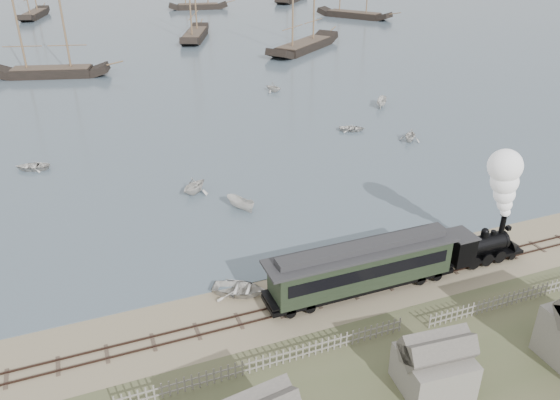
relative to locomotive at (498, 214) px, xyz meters
name	(u,v)px	position (x,y,z in m)	size (l,w,h in m)	color
ground	(318,284)	(-14.77, 2.00, -4.27)	(600.00, 600.00, 0.00)	gray
harbor_water	(105,5)	(-14.77, 172.00, -4.24)	(600.00, 336.00, 0.06)	#4C5D6C
rail_track	(329,298)	(-14.77, 0.00, -4.23)	(120.00, 1.80, 0.16)	#34231C
picket_fence_west	(271,368)	(-21.27, -5.00, -4.27)	(19.00, 0.10, 1.20)	slate
picket_fence_east	(515,304)	(-2.27, -5.50, -4.27)	(15.00, 0.10, 1.20)	slate
shed_mid	(431,386)	(-12.77, -10.00, -4.27)	(4.00, 3.50, 3.60)	slate
locomotive	(498,214)	(0.00, 0.00, 0.00)	(7.42, 2.77, 9.25)	black
passenger_coach	(362,266)	(-12.15, 0.00, -1.97)	(15.09, 2.91, 3.66)	black
beached_dinghy	(239,289)	(-20.78, 3.06, -3.85)	(4.07, 2.91, 0.84)	silver
rowboat_1	(194,185)	(-19.93, 20.97, -3.32)	(3.38, 2.92, 1.78)	silver
rowboat_2	(240,204)	(-16.63, 15.81, -3.58)	(3.24, 1.22, 1.25)	silver
rowboat_3	(352,128)	(4.04, 31.70, -3.86)	(3.40, 2.43, 0.70)	silver
rowboat_4	(410,135)	(9.14, 25.63, -3.41)	(3.03, 2.62, 1.60)	silver
rowboat_5	(381,102)	(13.21, 39.55, -3.53)	(3.50, 1.32, 1.35)	silver
rowboat_6	(32,166)	(-35.60, 33.55, -3.83)	(3.70, 2.64, 0.77)	silver
rowboat_7	(273,87)	(0.90, 53.09, -3.42)	(3.00, 2.59, 1.58)	silver
schooner_2	(42,19)	(-32.75, 76.58, 5.79)	(19.83, 4.58, 20.00)	black
schooner_4	(305,2)	(18.68, 81.19, 5.79)	(24.72, 5.71, 20.00)	black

